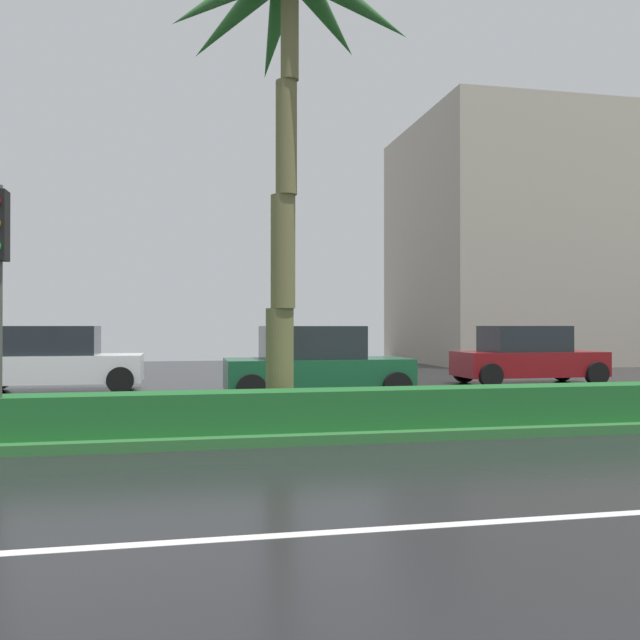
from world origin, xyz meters
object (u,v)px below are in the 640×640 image
car_in_traffic_third (316,364)px  car_in_traffic_fourth (527,356)px  car_in_traffic_second (56,360)px  palm_tree_centre_left (290,27)px

car_in_traffic_third → car_in_traffic_fourth: bearing=21.9°
car_in_traffic_second → car_in_traffic_third: 7.08m
palm_tree_centre_left → car_in_traffic_fourth: 12.58m
palm_tree_centre_left → car_in_traffic_second: size_ratio=1.87×
car_in_traffic_second → car_in_traffic_fourth: (13.26, -0.44, 0.00)m
car_in_traffic_fourth → car_in_traffic_second: bearing=178.1°
palm_tree_centre_left → car_in_traffic_third: palm_tree_centre_left is taller
car_in_traffic_third → car_in_traffic_fourth: (6.96, 2.79, 0.00)m
car_in_traffic_second → car_in_traffic_fourth: same height
palm_tree_centre_left → car_in_traffic_second: palm_tree_centre_left is taller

